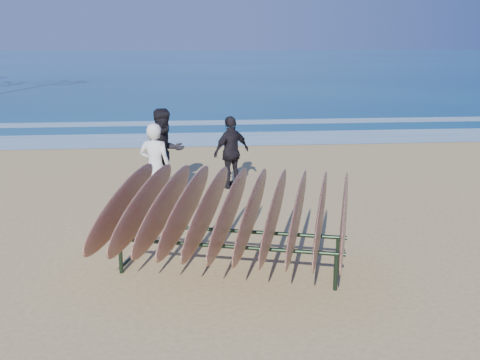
# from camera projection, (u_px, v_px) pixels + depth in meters

# --- Properties ---
(ground) EXTENTS (120.00, 120.00, 0.00)m
(ground) POSITION_uv_depth(u_px,v_px,m) (245.00, 253.00, 9.17)
(ground) COLOR tan
(ground) RESTS_ON ground
(ocean) EXTENTS (160.00, 160.00, 0.00)m
(ocean) POSITION_uv_depth(u_px,v_px,m) (190.00, 64.00, 62.31)
(ocean) COLOR navy
(ocean) RESTS_ON ground
(foam_near) EXTENTS (160.00, 160.00, 0.00)m
(foam_near) POSITION_uv_depth(u_px,v_px,m) (212.00, 139.00, 18.83)
(foam_near) COLOR white
(foam_near) RESTS_ON ground
(foam_far) EXTENTS (160.00, 160.00, 0.00)m
(foam_far) POSITION_uv_depth(u_px,v_px,m) (207.00, 123.00, 22.21)
(foam_far) COLOR white
(foam_far) RESTS_ON ground
(surfboard_rack) EXTENTS (3.83, 3.55, 1.43)m
(surfboard_rack) POSITION_uv_depth(u_px,v_px,m) (229.00, 211.00, 8.23)
(surfboard_rack) COLOR black
(surfboard_rack) RESTS_ON ground
(person_white) EXTENTS (0.69, 0.55, 1.65)m
(person_white) POSITION_uv_depth(u_px,v_px,m) (155.00, 167.00, 11.24)
(person_white) COLOR silver
(person_white) RESTS_ON ground
(person_dark_a) EXTENTS (1.10, 1.04, 1.79)m
(person_dark_a) POSITION_uv_depth(u_px,v_px,m) (165.00, 153.00, 12.19)
(person_dark_a) COLOR black
(person_dark_a) RESTS_ON ground
(person_dark_b) EXTENTS (0.97, 0.82, 1.55)m
(person_dark_b) POSITION_uv_depth(u_px,v_px,m) (231.00, 152.00, 12.85)
(person_dark_b) COLOR black
(person_dark_b) RESTS_ON ground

